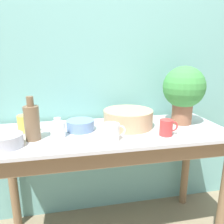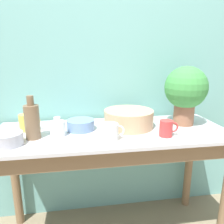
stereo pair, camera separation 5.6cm
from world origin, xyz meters
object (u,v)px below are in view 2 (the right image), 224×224
(potted_plant, at_px, (186,90))
(bottle_short, at_px, (58,128))
(mug_yellow, at_px, (27,122))
(bottle_tall, at_px, (32,121))
(bowl_small_steel, at_px, (8,139))
(mug_red, at_px, (166,128))
(bowl_small_blue, at_px, (81,125))
(mug_white, at_px, (110,132))
(bowl_wash_large, at_px, (129,119))

(potted_plant, distance_m, bottle_short, 0.85)
(mug_yellow, bearing_deg, bottle_tall, -66.95)
(potted_plant, height_order, bottle_tall, potted_plant)
(bottle_short, distance_m, bowl_small_steel, 0.27)
(bottle_short, bearing_deg, mug_red, -9.35)
(bottle_tall, distance_m, mug_yellow, 0.17)
(bowl_small_blue, xyz_separation_m, bowl_small_steel, (-0.38, -0.19, 0.00))
(mug_yellow, bearing_deg, bottle_short, -33.45)
(potted_plant, xyz_separation_m, bowl_small_blue, (-0.69, -0.01, -0.20))
(mug_yellow, bearing_deg, mug_red, -15.84)
(bottle_tall, relative_size, mug_red, 2.18)
(mug_white, height_order, mug_yellow, mug_yellow)
(potted_plant, relative_size, bowl_wash_large, 1.22)
(potted_plant, height_order, bottle_short, potted_plant)
(bottle_tall, xyz_separation_m, mug_red, (0.76, -0.09, -0.05))
(potted_plant, xyz_separation_m, mug_red, (-0.20, -0.20, -0.19))
(mug_white, bearing_deg, bowl_small_steel, 178.66)
(potted_plant, xyz_separation_m, mug_white, (-0.54, -0.21, -0.19))
(mug_yellow, bearing_deg, bowl_small_blue, -7.06)
(bowl_wash_large, height_order, bottle_tall, bottle_tall)
(bowl_wash_large, bearing_deg, mug_red, -48.75)
(mug_yellow, xyz_separation_m, bowl_small_steel, (-0.05, -0.23, -0.02))
(bottle_short, relative_size, mug_white, 0.84)
(potted_plant, xyz_separation_m, bowl_small_steel, (-1.07, -0.20, -0.20))
(bowl_small_blue, height_order, bowl_small_steel, same)
(mug_white, height_order, bowl_small_blue, mug_white)
(bowl_wash_large, bearing_deg, bowl_small_steel, -164.13)
(bottle_short, relative_size, mug_yellow, 0.88)
(potted_plant, relative_size, bottle_short, 3.43)
(bowl_wash_large, bearing_deg, potted_plant, -0.27)
(bottle_short, bearing_deg, mug_white, -20.81)
(bottle_short, height_order, mug_yellow, bottle_short)
(bowl_small_steel, bearing_deg, bowl_wash_large, 15.87)
(bowl_wash_large, xyz_separation_m, mug_yellow, (-0.64, 0.03, -0.00))
(potted_plant, bearing_deg, mug_white, -158.86)
(mug_white, distance_m, bowl_small_steel, 0.54)
(bottle_tall, relative_size, mug_yellow, 1.90)
(mug_red, relative_size, bowl_small_steel, 0.72)
(bowl_wash_large, xyz_separation_m, bottle_tall, (-0.58, -0.12, 0.05))
(potted_plant, height_order, mug_red, potted_plant)
(bottle_tall, distance_m, bowl_small_steel, 0.16)
(bowl_wash_large, bearing_deg, bottle_short, -167.36)
(bottle_short, xyz_separation_m, mug_white, (0.29, -0.11, -0.00))
(bottle_tall, bearing_deg, mug_red, -6.56)
(bowl_wash_large, xyz_separation_m, bottle_short, (-0.44, -0.10, -0.01))
(mug_white, bearing_deg, bowl_wash_large, 53.42)
(bottle_short, distance_m, mug_yellow, 0.24)
(bowl_wash_large, relative_size, bowl_small_blue, 1.87)
(bowl_wash_large, relative_size, mug_red, 2.86)
(mug_yellow, height_order, bowl_small_blue, mug_yellow)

